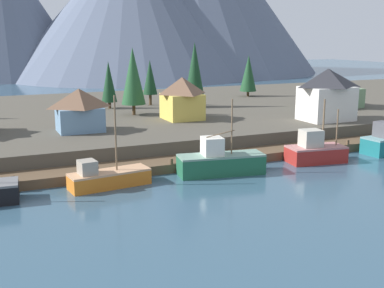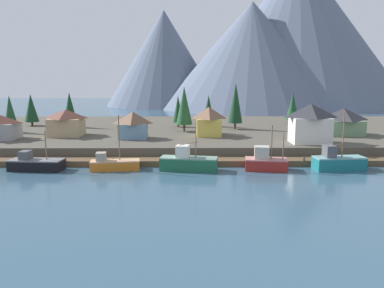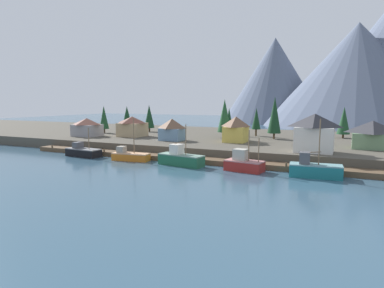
# 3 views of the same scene
# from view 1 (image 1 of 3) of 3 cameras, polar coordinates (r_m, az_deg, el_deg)

# --- Properties ---
(ground_plane) EXTENTS (400.00, 400.00, 1.00)m
(ground_plane) POSITION_cam_1_polar(r_m,az_deg,el_deg) (71.83, -5.26, 0.49)
(ground_plane) COLOR #335166
(dock) EXTENTS (80.00, 4.00, 1.60)m
(dock) POSITION_cam_1_polar(r_m,az_deg,el_deg) (55.27, 0.75, -2.00)
(dock) COLOR brown
(dock) RESTS_ON ground_plane
(shoreline_bank) EXTENTS (400.00, 56.00, 2.50)m
(shoreline_bank) POSITION_cam_1_polar(r_m,az_deg,el_deg) (82.79, -7.96, 3.24)
(shoreline_bank) COLOR #4C473D
(shoreline_bank) RESTS_ON ground_plane
(mountain_west_peak) EXTENTS (61.03, 61.03, 49.32)m
(mountain_west_peak) POSITION_cam_1_polar(r_m,az_deg,el_deg) (192.86, -21.63, 14.64)
(mountain_west_peak) COLOR slate
(mountain_west_peak) RESTS_ON ground_plane
(mountain_central_peak) EXTENTS (90.95, 90.95, 50.91)m
(mountain_central_peak) POSITION_cam_1_polar(r_m,az_deg,el_deg) (185.69, -7.30, 15.74)
(mountain_central_peak) COLOR slate
(mountain_central_peak) RESTS_ON ground_plane
(fishing_boat_orange) EXTENTS (8.08, 3.46, 8.90)m
(fishing_boat_orange) POSITION_cam_1_polar(r_m,az_deg,el_deg) (47.92, -9.89, -3.87)
(fishing_boat_orange) COLOR #CC6B1E
(fishing_boat_orange) RESTS_ON ground_plane
(fishing_boat_green) EXTENTS (9.45, 4.32, 8.01)m
(fishing_boat_green) POSITION_cam_1_polar(r_m,az_deg,el_deg) (51.55, 3.30, -2.11)
(fishing_boat_green) COLOR #1E5B3D
(fishing_boat_green) RESTS_ON ground_plane
(fishing_boat_red) EXTENTS (7.02, 4.05, 7.35)m
(fishing_boat_red) POSITION_cam_1_polar(r_m,az_deg,el_deg) (58.29, 14.23, -0.79)
(fishing_boat_red) COLOR maroon
(fishing_boat_red) RESTS_ON ground_plane
(house_white) EXTENTS (7.40, 5.46, 7.45)m
(house_white) POSITION_cam_1_polar(r_m,az_deg,el_deg) (72.73, 15.56, 5.67)
(house_white) COLOR silver
(house_white) RESTS_ON shoreline_bank
(house_yellow) EXTENTS (5.36, 5.67, 6.16)m
(house_yellow) POSITION_cam_1_polar(r_m,az_deg,el_deg) (71.09, -1.16, 5.44)
(house_yellow) COLOR gold
(house_yellow) RESTS_ON shoreline_bank
(house_blue) EXTENTS (5.86, 4.66, 5.48)m
(house_blue) POSITION_cam_1_polar(r_m,az_deg,el_deg) (63.33, -13.05, 3.96)
(house_blue) COLOR #6689A8
(house_blue) RESTS_ON shoreline_bank
(house_green) EXTENTS (7.91, 6.83, 5.81)m
(house_green) POSITION_cam_1_polar(r_m,az_deg,el_deg) (87.52, 16.47, 6.13)
(house_green) COLOR #6B8E66
(house_green) RESTS_ON shoreline_bank
(conifer_near_left) EXTENTS (2.52, 2.52, 7.93)m
(conifer_near_left) POSITION_cam_1_polar(r_m,az_deg,el_deg) (86.42, -4.95, 7.78)
(conifer_near_left) COLOR #4C3823
(conifer_near_left) RESTS_ON shoreline_bank
(conifer_mid_left) EXTENTS (3.45, 3.45, 11.05)m
(conifer_mid_left) POSITION_cam_1_polar(r_m,az_deg,el_deg) (83.56, 0.31, 8.63)
(conifer_mid_left) COLOR #4C3823
(conifer_mid_left) RESTS_ON shoreline_bank
(conifer_back_right) EXTENTS (2.59, 2.59, 7.91)m
(conifer_back_right) POSITION_cam_1_polar(r_m,az_deg,el_deg) (83.15, -9.74, 7.21)
(conifer_back_right) COLOR #4C3823
(conifer_back_right) RESTS_ON shoreline_bank
(conifer_centre) EXTENTS (3.71, 3.71, 10.34)m
(conifer_centre) POSITION_cam_1_polar(r_m,az_deg,el_deg) (75.31, -6.94, 7.92)
(conifer_centre) COLOR #4C3823
(conifer_centre) RESTS_ON shoreline_bank
(conifer_far_left) EXTENTS (3.36, 3.36, 8.34)m
(conifer_far_left) POSITION_cam_1_polar(r_m,az_deg,el_deg) (99.91, 6.63, 8.26)
(conifer_far_left) COLOR #4C3823
(conifer_far_left) RESTS_ON shoreline_bank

